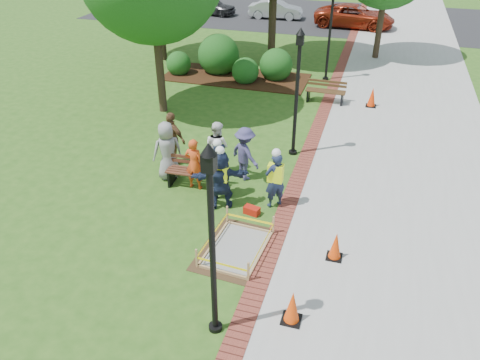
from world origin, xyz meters
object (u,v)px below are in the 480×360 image
(wet_concrete_pad, at_px, (237,242))
(hivis_worker_a, at_px, (221,178))
(cone_front, at_px, (292,307))
(bench_near, at_px, (194,178))
(hivis_worker_b, at_px, (275,178))
(lamp_near, at_px, (212,232))
(hivis_worker_c, at_px, (218,168))

(wet_concrete_pad, height_order, hivis_worker_a, hivis_worker_a)
(cone_front, distance_m, hivis_worker_a, 4.57)
(wet_concrete_pad, relative_size, hivis_worker_a, 1.26)
(bench_near, distance_m, cone_front, 5.85)
(cone_front, distance_m, hivis_worker_b, 4.31)
(hivis_worker_b, bearing_deg, lamp_near, -91.39)
(cone_front, xyz_separation_m, hivis_worker_c, (-3.02, 4.09, 0.53))
(bench_near, relative_size, hivis_worker_a, 0.88)
(lamp_near, distance_m, hivis_worker_c, 5.24)
(bench_near, height_order, cone_front, bench_near)
(bench_near, bearing_deg, hivis_worker_b, -6.71)
(wet_concrete_pad, bearing_deg, hivis_worker_a, 120.16)
(hivis_worker_a, bearing_deg, cone_front, -52.37)
(lamp_near, distance_m, hivis_worker_b, 4.97)
(cone_front, relative_size, hivis_worker_a, 0.42)
(lamp_near, relative_size, hivis_worker_a, 2.22)
(cone_front, relative_size, lamp_near, 0.19)
(cone_front, bearing_deg, lamp_near, -155.56)
(cone_front, bearing_deg, wet_concrete_pad, 133.40)
(wet_concrete_pad, xyz_separation_m, bench_near, (-2.13, 2.49, 0.05))
(wet_concrete_pad, relative_size, cone_front, 2.98)
(bench_near, xyz_separation_m, lamp_near, (2.45, -5.02, 2.19))
(bench_near, distance_m, hivis_worker_c, 1.12)
(bench_near, xyz_separation_m, hivis_worker_c, (0.88, -0.27, 0.64))
(wet_concrete_pad, bearing_deg, lamp_near, -82.71)
(hivis_worker_b, distance_m, hivis_worker_c, 1.69)
(bench_near, bearing_deg, wet_concrete_pad, -49.49)
(hivis_worker_b, bearing_deg, wet_concrete_pad, -101.29)
(bench_near, height_order, hivis_worker_a, hivis_worker_a)
(wet_concrete_pad, xyz_separation_m, cone_front, (1.77, -1.87, 0.16))
(cone_front, height_order, hivis_worker_c, hivis_worker_c)
(hivis_worker_a, bearing_deg, bench_near, 145.61)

